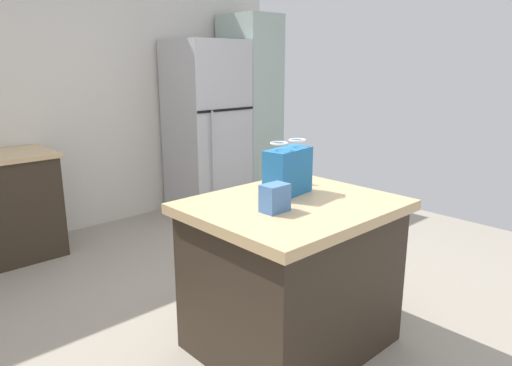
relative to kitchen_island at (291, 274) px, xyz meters
name	(u,v)px	position (x,y,z in m)	size (l,w,h in m)	color
ground	(248,331)	(-0.10, 0.27, -0.44)	(6.18, 6.18, 0.00)	#9E9384
back_wall	(63,94)	(-0.12, 2.84, 0.89)	(4.95, 0.13, 2.66)	silver
kitchen_island	(291,274)	(0.00, 0.00, 0.00)	(1.10, 0.93, 0.88)	#33281E
refrigerator	(207,128)	(1.24, 2.43, 0.48)	(0.75, 0.71, 1.85)	#B7B7BC
tall_cabinet	(250,111)	(1.88, 2.43, 0.63)	(0.49, 0.64, 2.14)	#9EB2A8
shopping_bag	(288,171)	(0.09, 0.12, 0.57)	(0.32, 0.19, 0.32)	#236BAD
small_box	(275,198)	(-0.20, -0.05, 0.51)	(0.14, 0.10, 0.14)	#4775B7
bottle	(285,164)	(0.28, 0.33, 0.56)	(0.06, 0.06, 0.27)	#4C9956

